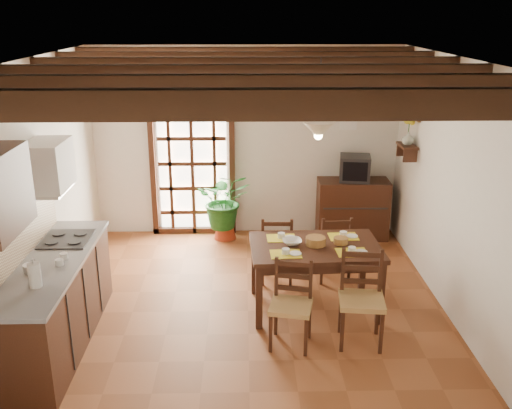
{
  "coord_description": "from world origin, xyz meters",
  "views": [
    {
      "loc": [
        -0.03,
        -5.77,
        3.27
      ],
      "look_at": [
        0.1,
        0.4,
        1.15
      ],
      "focal_mm": 40.0,
      "sensor_mm": 36.0,
      "label": 1
    }
  ],
  "objects_px": {
    "dining_table": "(315,253)",
    "kitchen_counter": "(55,301)",
    "chair_near_left": "(291,320)",
    "chair_near_right": "(361,315)",
    "chair_far_left": "(276,260)",
    "potted_plant": "(224,202)",
    "chair_far_right": "(333,259)",
    "sideboard": "(352,209)",
    "crt_tv": "(355,168)",
    "pendant_lamp": "(319,128)"
  },
  "relations": [
    {
      "from": "dining_table",
      "to": "kitchen_counter",
      "type": "bearing_deg",
      "value": -168.54
    },
    {
      "from": "chair_near_left",
      "to": "dining_table",
      "type": "bearing_deg",
      "value": 78.78
    },
    {
      "from": "dining_table",
      "to": "chair_near_right",
      "type": "distance_m",
      "value": 0.9
    },
    {
      "from": "chair_far_left",
      "to": "dining_table",
      "type": "bearing_deg",
      "value": 120.3
    },
    {
      "from": "potted_plant",
      "to": "chair_far_right",
      "type": "bearing_deg",
      "value": -44.27
    },
    {
      "from": "potted_plant",
      "to": "sideboard",
      "type": "bearing_deg",
      "value": 1.05
    },
    {
      "from": "chair_far_left",
      "to": "potted_plant",
      "type": "relative_size",
      "value": 0.39
    },
    {
      "from": "chair_near_left",
      "to": "crt_tv",
      "type": "height_order",
      "value": "crt_tv"
    },
    {
      "from": "chair_near_right",
      "to": "potted_plant",
      "type": "relative_size",
      "value": 0.43
    },
    {
      "from": "chair_near_left",
      "to": "chair_far_left",
      "type": "height_order",
      "value": "chair_near_left"
    },
    {
      "from": "chair_near_right",
      "to": "potted_plant",
      "type": "distance_m",
      "value": 3.22
    },
    {
      "from": "chair_far_right",
      "to": "kitchen_counter",
      "type": "bearing_deg",
      "value": 21.68
    },
    {
      "from": "chair_near_left",
      "to": "chair_far_left",
      "type": "bearing_deg",
      "value": 104.75
    },
    {
      "from": "chair_near_left",
      "to": "pendant_lamp",
      "type": "height_order",
      "value": "pendant_lamp"
    },
    {
      "from": "kitchen_counter",
      "to": "pendant_lamp",
      "type": "xyz_separation_m",
      "value": [
        2.71,
        0.76,
        1.6
      ]
    },
    {
      "from": "crt_tv",
      "to": "pendant_lamp",
      "type": "bearing_deg",
      "value": -103.04
    },
    {
      "from": "chair_near_right",
      "to": "sideboard",
      "type": "distance_m",
      "value": 2.92
    },
    {
      "from": "dining_table",
      "to": "chair_far_right",
      "type": "relative_size",
      "value": 1.68
    },
    {
      "from": "chair_far_left",
      "to": "crt_tv",
      "type": "height_order",
      "value": "crt_tv"
    },
    {
      "from": "chair_near_right",
      "to": "chair_far_right",
      "type": "relative_size",
      "value": 1.11
    },
    {
      "from": "dining_table",
      "to": "pendant_lamp",
      "type": "relative_size",
      "value": 1.74
    },
    {
      "from": "chair_far_right",
      "to": "potted_plant",
      "type": "bearing_deg",
      "value": -47.52
    },
    {
      "from": "dining_table",
      "to": "potted_plant",
      "type": "xyz_separation_m",
      "value": [
        -1.08,
        2.13,
        -0.11
      ]
    },
    {
      "from": "chair_near_right",
      "to": "potted_plant",
      "type": "bearing_deg",
      "value": 123.92
    },
    {
      "from": "chair_far_left",
      "to": "chair_far_right",
      "type": "height_order",
      "value": "chair_far_left"
    },
    {
      "from": "potted_plant",
      "to": "crt_tv",
      "type": "bearing_deg",
      "value": 0.88
    },
    {
      "from": "dining_table",
      "to": "chair_far_left",
      "type": "distance_m",
      "value": 0.91
    },
    {
      "from": "dining_table",
      "to": "pendant_lamp",
      "type": "xyz_separation_m",
      "value": [
        -0.0,
        0.1,
        1.4
      ]
    },
    {
      "from": "potted_plant",
      "to": "pendant_lamp",
      "type": "bearing_deg",
      "value": -61.89
    },
    {
      "from": "dining_table",
      "to": "pendant_lamp",
      "type": "distance_m",
      "value": 1.4
    },
    {
      "from": "crt_tv",
      "to": "sideboard",
      "type": "bearing_deg",
      "value": 98.84
    },
    {
      "from": "chair_near_left",
      "to": "chair_far_left",
      "type": "xyz_separation_m",
      "value": [
        -0.06,
        1.47,
        -0.0
      ]
    },
    {
      "from": "chair_far_left",
      "to": "sideboard",
      "type": "relative_size",
      "value": 0.84
    },
    {
      "from": "dining_table",
      "to": "crt_tv",
      "type": "xyz_separation_m",
      "value": [
        0.83,
        2.16,
        0.39
      ]
    },
    {
      "from": "kitchen_counter",
      "to": "dining_table",
      "type": "height_order",
      "value": "kitchen_counter"
    },
    {
      "from": "kitchen_counter",
      "to": "potted_plant",
      "type": "bearing_deg",
      "value": 59.73
    },
    {
      "from": "dining_table",
      "to": "chair_near_right",
      "type": "relative_size",
      "value": 1.51
    },
    {
      "from": "kitchen_counter",
      "to": "pendant_lamp",
      "type": "relative_size",
      "value": 2.66
    },
    {
      "from": "sideboard",
      "to": "crt_tv",
      "type": "xyz_separation_m",
      "value": [
        0.0,
        -0.01,
        0.63
      ]
    },
    {
      "from": "dining_table",
      "to": "sideboard",
      "type": "xyz_separation_m",
      "value": [
        0.83,
        2.16,
        -0.24
      ]
    },
    {
      "from": "chair_near_right",
      "to": "chair_far_left",
      "type": "relative_size",
      "value": 1.11
    },
    {
      "from": "chair_near_left",
      "to": "kitchen_counter",
      "type": "bearing_deg",
      "value": -169.79
    },
    {
      "from": "chair_near_right",
      "to": "chair_far_left",
      "type": "height_order",
      "value": "chair_near_right"
    },
    {
      "from": "chair_far_right",
      "to": "pendant_lamp",
      "type": "bearing_deg",
      "value": 59.84
    },
    {
      "from": "chair_near_left",
      "to": "potted_plant",
      "type": "distance_m",
      "value": 2.99
    },
    {
      "from": "chair_far_right",
      "to": "crt_tv",
      "type": "height_order",
      "value": "crt_tv"
    },
    {
      "from": "dining_table",
      "to": "chair_far_left",
      "type": "height_order",
      "value": "chair_far_left"
    },
    {
      "from": "sideboard",
      "to": "kitchen_counter",
      "type": "bearing_deg",
      "value": -140.27
    },
    {
      "from": "dining_table",
      "to": "chair_far_right",
      "type": "xyz_separation_m",
      "value": [
        0.33,
        0.75,
        -0.41
      ]
    },
    {
      "from": "dining_table",
      "to": "pendant_lamp",
      "type": "bearing_deg",
      "value": 87.69
    }
  ]
}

